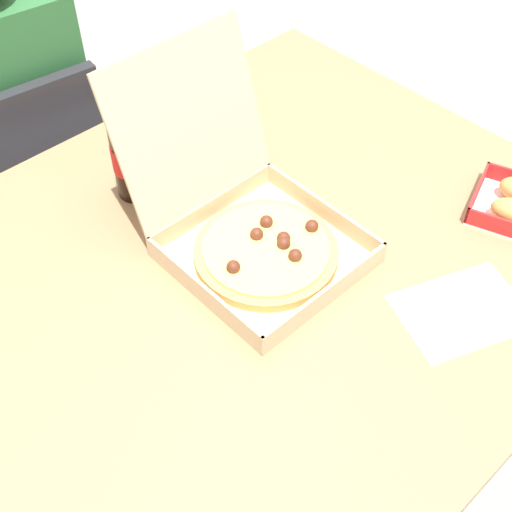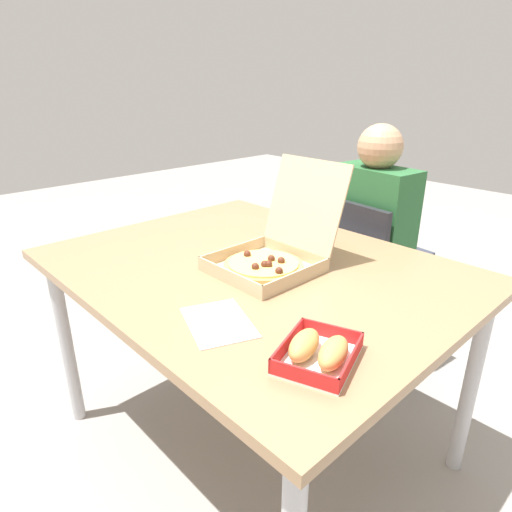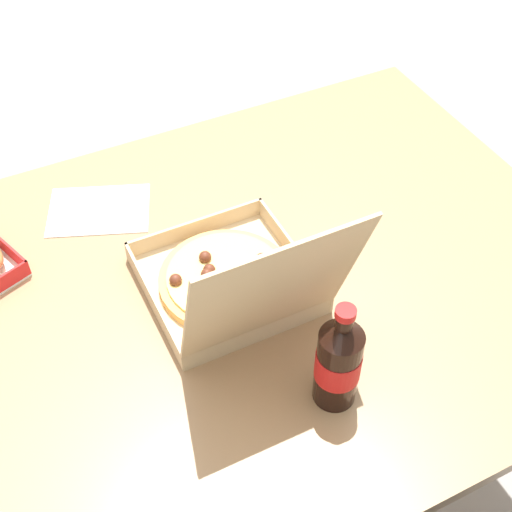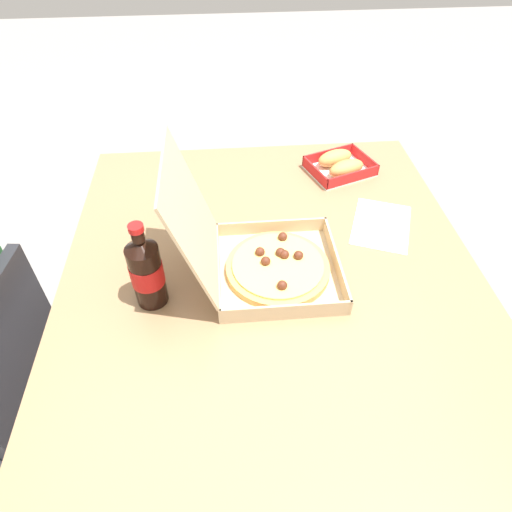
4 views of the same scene
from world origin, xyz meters
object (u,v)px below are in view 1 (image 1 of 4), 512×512
at_px(diner_person, 0,108).
at_px(paper_menu, 462,311).
at_px(cola_bottle, 131,153).
at_px(chair, 32,187).
at_px(pizza_box_open, 253,229).

relative_size(diner_person, paper_menu, 5.48).
xyz_separation_m(diner_person, cola_bottle, (0.03, -0.53, 0.16)).
distance_m(chair, cola_bottle, 0.59).
relative_size(pizza_box_open, paper_menu, 1.85).
bearing_deg(chair, pizza_box_open, -82.69).
relative_size(chair, pizza_box_open, 2.13).
height_order(diner_person, pizza_box_open, diner_person).
bearing_deg(pizza_box_open, cola_bottle, 102.87).
height_order(chair, cola_bottle, cola_bottle).
bearing_deg(diner_person, pizza_box_open, -83.69).
xyz_separation_m(pizza_box_open, cola_bottle, (-0.06, 0.27, 0.05)).
bearing_deg(diner_person, cola_bottle, -87.08).
xyz_separation_m(pizza_box_open, paper_menu, (0.15, -0.34, -0.05)).
bearing_deg(cola_bottle, pizza_box_open, -77.13).
bearing_deg(paper_menu, diner_person, 123.65).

